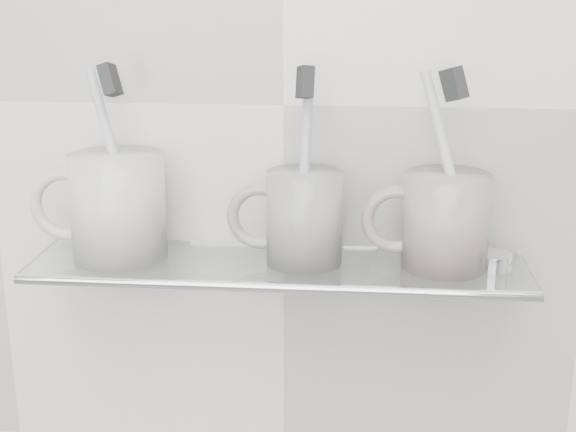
# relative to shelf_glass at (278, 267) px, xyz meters

# --- Properties ---
(wall_back) EXTENTS (2.50, 0.00, 2.50)m
(wall_back) POSITION_rel_shelf_glass_xyz_m (0.00, 0.06, 0.15)
(wall_back) COLOR silver
(wall_back) RESTS_ON ground
(shelf_glass) EXTENTS (0.50, 0.12, 0.01)m
(shelf_glass) POSITION_rel_shelf_glass_xyz_m (0.00, 0.00, 0.00)
(shelf_glass) COLOR silver
(shelf_glass) RESTS_ON wall_back
(shelf_rail) EXTENTS (0.50, 0.01, 0.01)m
(shelf_rail) POSITION_rel_shelf_glass_xyz_m (0.00, -0.06, 0.00)
(shelf_rail) COLOR silver
(shelf_rail) RESTS_ON shelf_glass
(bracket_left) EXTENTS (0.02, 0.03, 0.02)m
(bracket_left) POSITION_rel_shelf_glass_xyz_m (-0.21, 0.05, -0.01)
(bracket_left) COLOR silver
(bracket_left) RESTS_ON wall_back
(bracket_right) EXTENTS (0.02, 0.03, 0.02)m
(bracket_right) POSITION_rel_shelf_glass_xyz_m (0.21, 0.05, -0.01)
(bracket_right) COLOR silver
(bracket_right) RESTS_ON wall_back
(mug_left) EXTENTS (0.12, 0.12, 0.11)m
(mug_left) POSITION_rel_shelf_glass_xyz_m (-0.16, 0.00, 0.06)
(mug_left) COLOR silver
(mug_left) RESTS_ON shelf_glass
(mug_left_handle) EXTENTS (0.08, 0.01, 0.08)m
(mug_left_handle) POSITION_rel_shelf_glass_xyz_m (-0.22, 0.00, 0.06)
(mug_left_handle) COLOR silver
(mug_left_handle) RESTS_ON mug_left
(toothbrush_left) EXTENTS (0.07, 0.06, 0.18)m
(toothbrush_left) POSITION_rel_shelf_glass_xyz_m (-0.16, 0.00, 0.10)
(toothbrush_left) COLOR #B3C1C8
(toothbrush_left) RESTS_ON mug_left
(bristles_left) EXTENTS (0.02, 0.03, 0.04)m
(bristles_left) POSITION_rel_shelf_glass_xyz_m (-0.16, 0.00, 0.19)
(bristles_left) COLOR #232526
(bristles_left) RESTS_ON toothbrush_left
(mug_center) EXTENTS (0.09, 0.09, 0.09)m
(mug_center) POSITION_rel_shelf_glass_xyz_m (0.03, 0.00, 0.05)
(mug_center) COLOR white
(mug_center) RESTS_ON shelf_glass
(mug_center_handle) EXTENTS (0.07, 0.01, 0.07)m
(mug_center_handle) POSITION_rel_shelf_glass_xyz_m (-0.02, 0.00, 0.05)
(mug_center_handle) COLOR white
(mug_center_handle) RESTS_ON mug_center
(toothbrush_center) EXTENTS (0.02, 0.05, 0.19)m
(toothbrush_center) POSITION_rel_shelf_glass_xyz_m (0.03, 0.00, 0.10)
(toothbrush_center) COLOR #95A7BA
(toothbrush_center) RESTS_ON mug_center
(bristles_center) EXTENTS (0.02, 0.03, 0.03)m
(bristles_center) POSITION_rel_shelf_glass_xyz_m (0.03, 0.00, 0.19)
(bristles_center) COLOR #232526
(bristles_center) RESTS_ON toothbrush_center
(mug_right) EXTENTS (0.11, 0.11, 0.09)m
(mug_right) POSITION_rel_shelf_glass_xyz_m (0.17, 0.00, 0.05)
(mug_right) COLOR silver
(mug_right) RESTS_ON shelf_glass
(mug_right_handle) EXTENTS (0.07, 0.01, 0.07)m
(mug_right_handle) POSITION_rel_shelf_glass_xyz_m (0.12, 0.00, 0.05)
(mug_right_handle) COLOR silver
(mug_right_handle) RESTS_ON mug_right
(toothbrush_right) EXTENTS (0.07, 0.03, 0.19)m
(toothbrush_right) POSITION_rel_shelf_glass_xyz_m (0.17, 0.00, 0.10)
(toothbrush_right) COLOR silver
(toothbrush_right) RESTS_ON mug_right
(bristles_right) EXTENTS (0.03, 0.03, 0.04)m
(bristles_right) POSITION_rel_shelf_glass_xyz_m (0.17, 0.00, 0.19)
(bristles_right) COLOR #232526
(bristles_right) RESTS_ON toothbrush_right
(chrome_cap) EXTENTS (0.04, 0.04, 0.02)m
(chrome_cap) POSITION_rel_shelf_glass_xyz_m (0.21, 0.00, 0.01)
(chrome_cap) COLOR silver
(chrome_cap) RESTS_ON shelf_glass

